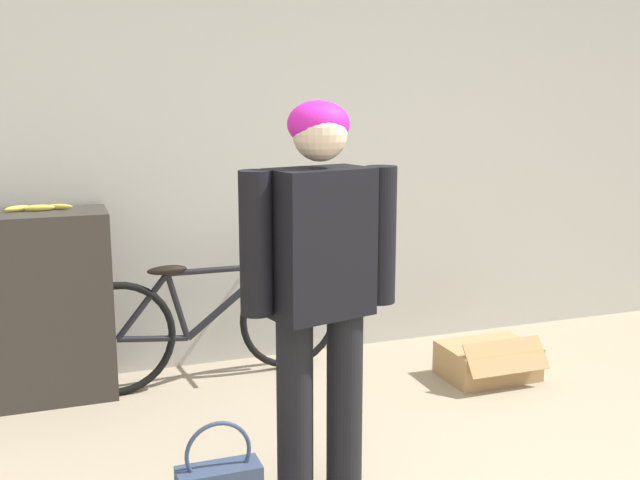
{
  "coord_description": "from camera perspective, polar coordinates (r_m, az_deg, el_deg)",
  "views": [
    {
      "loc": [
        -1.23,
        -1.67,
        1.6
      ],
      "look_at": [
        -0.27,
        0.96,
        1.06
      ],
      "focal_mm": 42.0,
      "sensor_mm": 36.0,
      "label": 1
    }
  ],
  "objects": [
    {
      "name": "banana",
      "position": [
        4.18,
        -20.71,
        2.32
      ],
      "size": [
        0.35,
        0.09,
        0.03
      ],
      "color": "#EAD64C",
      "rests_on": "side_shelf"
    },
    {
      "name": "bicycle",
      "position": [
        4.28,
        -8.54,
        -6.24
      ],
      "size": [
        1.64,
        0.46,
        0.71
      ],
      "rotation": [
        0.0,
        0.0,
        0.1
      ],
      "color": "black",
      "rests_on": "ground_plane"
    },
    {
      "name": "cardboard_box",
      "position": [
        4.47,
        12.68,
        -8.96
      ],
      "size": [
        0.52,
        0.43,
        0.26
      ],
      "color": "tan",
      "rests_on": "ground_plane"
    },
    {
      "name": "person",
      "position": [
        2.88,
        -0.01,
        -2.49
      ],
      "size": [
        0.63,
        0.31,
        1.58
      ],
      "rotation": [
        0.0,
        0.0,
        0.24
      ],
      "color": "black",
      "rests_on": "ground_plane"
    },
    {
      "name": "side_shelf",
      "position": [
        4.23,
        -21.2,
        -4.82
      ],
      "size": [
        0.83,
        0.39,
        1.01
      ],
      "color": "#38332D",
      "rests_on": "ground_plane"
    },
    {
      "name": "wall_back",
      "position": [
        4.51,
        -4.23,
        7.09
      ],
      "size": [
        8.0,
        0.07,
        2.6
      ],
      "color": "silver",
      "rests_on": "ground_plane"
    }
  ]
}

